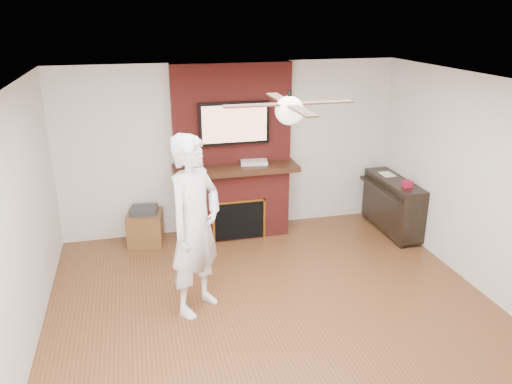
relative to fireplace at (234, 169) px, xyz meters
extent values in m
cube|color=#563119|center=(0.00, -2.55, -1.09)|extent=(5.36, 5.86, 0.18)
cube|color=white|center=(0.00, -2.55, 1.59)|extent=(5.36, 5.86, 0.18)
cube|color=beige|center=(0.00, 0.29, 0.25)|extent=(5.36, 0.18, 2.50)
cube|color=maroon|center=(0.00, -0.05, -0.50)|extent=(1.50, 0.50, 1.00)
cube|color=black|center=(0.00, -0.08, 0.04)|extent=(1.78, 0.64, 0.08)
cube|color=maroon|center=(0.00, 0.10, 0.79)|extent=(1.70, 0.20, 1.42)
cube|color=black|center=(0.00, -0.30, -0.69)|extent=(0.70, 0.06, 0.55)
cube|color=#BF8C2D|center=(0.00, -0.31, -0.40)|extent=(0.78, 0.02, 0.03)
cube|color=#BF8C2D|center=(-0.38, -0.31, -0.69)|extent=(0.03, 0.02, 0.61)
cube|color=#BF8C2D|center=(0.38, -0.31, -0.69)|extent=(0.03, 0.02, 0.61)
cube|color=black|center=(0.00, -0.04, 0.68)|extent=(1.00, 0.07, 0.60)
cube|color=#ECA37D|center=(0.00, -0.08, 0.68)|extent=(0.92, 0.01, 0.52)
cylinder|color=black|center=(0.00, -2.55, 1.43)|extent=(0.04, 0.04, 0.14)
sphere|color=white|center=(0.00, -2.55, 1.32)|extent=(0.26, 0.26, 0.26)
cube|color=black|center=(0.33, -2.55, 1.38)|extent=(0.55, 0.11, 0.01)
cube|color=black|center=(0.00, -2.22, 1.38)|extent=(0.11, 0.55, 0.01)
cube|color=black|center=(-0.33, -2.55, 1.38)|extent=(0.55, 0.11, 0.01)
cube|color=black|center=(0.00, -2.88, 1.38)|extent=(0.11, 0.55, 0.01)
imported|color=silver|center=(-0.83, -1.93, 0.01)|extent=(0.87, 0.87, 2.01)
cube|color=brown|center=(-1.33, -0.07, -0.77)|extent=(0.55, 0.55, 0.46)
cube|color=#29292B|center=(-1.33, -0.07, -0.49)|extent=(0.41, 0.35, 0.09)
cube|color=black|center=(2.31, -0.55, -0.56)|extent=(0.37, 1.26, 0.77)
cube|color=black|center=(2.17, -1.11, -0.66)|extent=(0.06, 0.10, 0.68)
cube|color=black|center=(2.17, 0.01, -0.66)|extent=(0.06, 0.10, 0.68)
cube|color=black|center=(2.09, -0.55, -0.30)|extent=(0.14, 1.16, 0.05)
cube|color=silver|center=(2.31, -0.31, -0.17)|extent=(0.17, 0.24, 0.01)
cube|color=maroon|center=(2.31, -0.89, -0.13)|extent=(0.12, 0.12, 0.09)
cube|color=silver|center=(0.27, -0.10, 0.11)|extent=(0.41, 0.28, 0.05)
cylinder|color=orange|center=(-0.25, -0.21, -0.94)|extent=(0.08, 0.08, 0.11)
cylinder|color=#4A712D|center=(0.04, -0.19, -0.95)|extent=(0.07, 0.07, 0.10)
cylinder|color=#F5F3C3|center=(0.08, -0.22, -0.93)|extent=(0.07, 0.07, 0.12)
cylinder|color=#2F3F8F|center=(0.23, -0.23, -0.95)|extent=(0.06, 0.06, 0.09)
camera|label=1|loc=(-1.37, -6.81, 2.17)|focal=35.00mm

